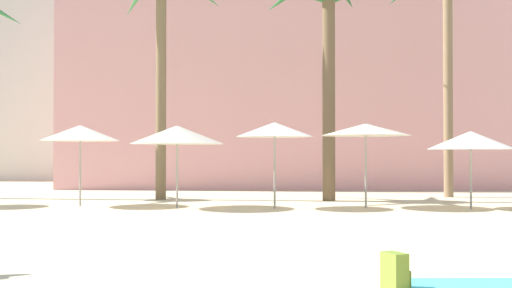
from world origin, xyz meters
TOP-DOWN VIEW (x-y plane):
  - hotel_pink at (2.48, 27.84)m, footprint 24.93×10.63m
  - cafe_umbrella_0 at (-0.13, 12.85)m, footprint 2.22×2.22m
  - cafe_umbrella_1 at (5.42, 12.83)m, footprint 2.43×2.43m
  - cafe_umbrella_2 at (2.51, 13.17)m, footprint 2.61×2.61m
  - cafe_umbrella_4 at (-5.96, 13.46)m, footprint 2.34×2.34m
  - cafe_umbrella_5 at (-2.93, 12.81)m, footprint 2.73×2.73m
  - beach_towel at (2.17, 1.70)m, footprint 1.67×0.93m
  - backpack at (1.38, 1.43)m, footprint 0.33×0.35m

SIDE VIEW (x-z plane):
  - beach_towel at x=2.17m, z-range 0.00..0.01m
  - backpack at x=1.38m, z-range -0.01..0.41m
  - cafe_umbrella_1 at x=5.42m, z-range 0.84..3.05m
  - cafe_umbrella_5 at x=-2.93m, z-range 0.92..3.30m
  - cafe_umbrella_4 at x=-5.96m, z-range 0.98..3.40m
  - cafe_umbrella_0 at x=-0.13m, z-range 1.02..3.49m
  - cafe_umbrella_2 at x=2.51m, z-range 1.04..3.48m
  - hotel_pink at x=2.48m, z-range 0.00..12.66m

